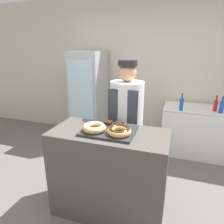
{
  "coord_description": "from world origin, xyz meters",
  "views": [
    {
      "loc": [
        0.61,
        -1.74,
        1.78
      ],
      "look_at": [
        0.0,
        0.1,
        1.15
      ],
      "focal_mm": 32.0,
      "sensor_mm": 36.0,
      "label": 1
    }
  ],
  "objects_px": {
    "donut_light_glaze": "(94,127)",
    "brownie_back_right": "(119,124)",
    "bottle_blue_b": "(181,104)",
    "brownie_back_left": "(108,123)",
    "bottle_red": "(215,105)",
    "donut_chocolate_glaze": "(119,131)",
    "bottle_blue": "(222,107)",
    "baker_person": "(126,124)",
    "chest_freezer": "(195,130)",
    "serving_tray": "(109,131)",
    "beverage_fridge": "(89,97)"
  },
  "relations": [
    {
      "from": "baker_person",
      "to": "chest_freezer",
      "type": "xyz_separation_m",
      "value": [
        0.93,
        1.16,
        -0.44
      ]
    },
    {
      "from": "donut_light_glaze",
      "to": "bottle_blue_b",
      "type": "height_order",
      "value": "bottle_blue_b"
    },
    {
      "from": "donut_chocolate_glaze",
      "to": "bottle_blue",
      "type": "xyz_separation_m",
      "value": [
        1.15,
        1.61,
        -0.11
      ]
    },
    {
      "from": "donut_chocolate_glaze",
      "to": "bottle_blue",
      "type": "distance_m",
      "value": 1.98
    },
    {
      "from": "donut_light_glaze",
      "to": "chest_freezer",
      "type": "bearing_deg",
      "value": 58.77
    },
    {
      "from": "donut_light_glaze",
      "to": "bottle_blue_b",
      "type": "xyz_separation_m",
      "value": [
        0.82,
        1.55,
        -0.1
      ]
    },
    {
      "from": "brownie_back_right",
      "to": "chest_freezer",
      "type": "distance_m",
      "value": 1.92
    },
    {
      "from": "serving_tray",
      "to": "brownie_back_left",
      "type": "relative_size",
      "value": 6.16
    },
    {
      "from": "brownie_back_left",
      "to": "chest_freezer",
      "type": "bearing_deg",
      "value": 57.11
    },
    {
      "from": "chest_freezer",
      "to": "bottle_blue",
      "type": "relative_size",
      "value": 4.26
    },
    {
      "from": "beverage_fridge",
      "to": "chest_freezer",
      "type": "relative_size",
      "value": 1.59
    },
    {
      "from": "donut_light_glaze",
      "to": "bottle_blue_b",
      "type": "bearing_deg",
      "value": 62.07
    },
    {
      "from": "brownie_back_left",
      "to": "baker_person",
      "type": "relative_size",
      "value": 0.05
    },
    {
      "from": "brownie_back_right",
      "to": "baker_person",
      "type": "relative_size",
      "value": 0.05
    },
    {
      "from": "bottle_blue_b",
      "to": "brownie_back_right",
      "type": "bearing_deg",
      "value": -115.3
    },
    {
      "from": "serving_tray",
      "to": "bottle_blue",
      "type": "xyz_separation_m",
      "value": [
        1.28,
        1.54,
        -0.06
      ]
    },
    {
      "from": "donut_light_glaze",
      "to": "bottle_blue",
      "type": "distance_m",
      "value": 2.14
    },
    {
      "from": "brownie_back_right",
      "to": "brownie_back_left",
      "type": "bearing_deg",
      "value": 180.0
    },
    {
      "from": "serving_tray",
      "to": "donut_chocolate_glaze",
      "type": "xyz_separation_m",
      "value": [
        0.13,
        -0.07,
        0.05
      ]
    },
    {
      "from": "donut_chocolate_glaze",
      "to": "brownie_back_right",
      "type": "xyz_separation_m",
      "value": [
        -0.07,
        0.21,
        -0.02
      ]
    },
    {
      "from": "bottle_blue_b",
      "to": "bottle_blue",
      "type": "bearing_deg",
      "value": 5.84
    },
    {
      "from": "donut_light_glaze",
      "to": "brownie_back_left",
      "type": "bearing_deg",
      "value": 72.89
    },
    {
      "from": "donut_chocolate_glaze",
      "to": "bottle_blue",
      "type": "height_order",
      "value": "bottle_blue"
    },
    {
      "from": "serving_tray",
      "to": "baker_person",
      "type": "height_order",
      "value": "baker_person"
    },
    {
      "from": "bottle_blue_b",
      "to": "bottle_red",
      "type": "bearing_deg",
      "value": 15.07
    },
    {
      "from": "serving_tray",
      "to": "beverage_fridge",
      "type": "bearing_deg",
      "value": 120.5
    },
    {
      "from": "serving_tray",
      "to": "beverage_fridge",
      "type": "distance_m",
      "value": 2.01
    },
    {
      "from": "bottle_blue_b",
      "to": "beverage_fridge",
      "type": "bearing_deg",
      "value": 171.95
    },
    {
      "from": "brownie_back_left",
      "to": "bottle_blue_b",
      "type": "bearing_deg",
      "value": 60.51
    },
    {
      "from": "bottle_red",
      "to": "bottle_blue_b",
      "type": "distance_m",
      "value": 0.53
    },
    {
      "from": "donut_light_glaze",
      "to": "donut_chocolate_glaze",
      "type": "distance_m",
      "value": 0.26
    },
    {
      "from": "serving_tray",
      "to": "bottle_red",
      "type": "xyz_separation_m",
      "value": [
        1.2,
        1.62,
        -0.06
      ]
    },
    {
      "from": "chest_freezer",
      "to": "bottle_red",
      "type": "bearing_deg",
      "value": -25.21
    },
    {
      "from": "serving_tray",
      "to": "donut_light_glaze",
      "type": "bearing_deg",
      "value": -152.15
    },
    {
      "from": "brownie_back_left",
      "to": "brownie_back_right",
      "type": "bearing_deg",
      "value": 0.0
    },
    {
      "from": "bottle_red",
      "to": "donut_chocolate_glaze",
      "type": "bearing_deg",
      "value": -122.45
    },
    {
      "from": "donut_light_glaze",
      "to": "serving_tray",
      "type": "bearing_deg",
      "value": 27.85
    },
    {
      "from": "serving_tray",
      "to": "bottle_red",
      "type": "distance_m",
      "value": 2.02
    },
    {
      "from": "brownie_back_left",
      "to": "serving_tray",
      "type": "bearing_deg",
      "value": -66.94
    },
    {
      "from": "donut_chocolate_glaze",
      "to": "baker_person",
      "type": "xyz_separation_m",
      "value": [
        -0.1,
        0.64,
        -0.18
      ]
    },
    {
      "from": "beverage_fridge",
      "to": "bottle_blue",
      "type": "height_order",
      "value": "beverage_fridge"
    },
    {
      "from": "bottle_blue",
      "to": "bottle_blue_b",
      "type": "distance_m",
      "value": 0.58
    },
    {
      "from": "baker_person",
      "to": "bottle_blue",
      "type": "xyz_separation_m",
      "value": [
        1.24,
        0.97,
        0.07
      ]
    },
    {
      "from": "beverage_fridge",
      "to": "baker_person",
      "type": "bearing_deg",
      "value": -47.65
    },
    {
      "from": "donut_light_glaze",
      "to": "brownie_back_right",
      "type": "height_order",
      "value": "donut_light_glaze"
    },
    {
      "from": "brownie_back_right",
      "to": "bottle_red",
      "type": "bearing_deg",
      "value": 52.31
    },
    {
      "from": "brownie_back_left",
      "to": "baker_person",
      "type": "xyz_separation_m",
      "value": [
        0.09,
        0.43,
        -0.16
      ]
    },
    {
      "from": "bottle_blue",
      "to": "brownie_back_right",
      "type": "bearing_deg",
      "value": -130.95
    },
    {
      "from": "baker_person",
      "to": "chest_freezer",
      "type": "relative_size",
      "value": 1.52
    },
    {
      "from": "serving_tray",
      "to": "chest_freezer",
      "type": "xyz_separation_m",
      "value": [
        0.96,
        1.73,
        -0.57
      ]
    }
  ]
}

